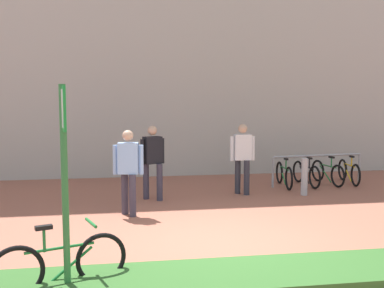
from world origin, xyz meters
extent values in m
plane|color=#9E5B47|center=(0.00, 0.00, 0.00)|extent=(60.00, 60.00, 0.00)
cube|color=#B2ADA3|center=(0.00, 7.06, 5.00)|extent=(28.00, 1.20, 10.00)
cube|color=#336028|center=(-0.04, -1.61, 0.08)|extent=(7.00, 1.10, 0.16)
cylinder|color=#2D7238|center=(-2.26, -1.61, 1.26)|extent=(0.08, 0.08, 2.52)
cube|color=#198C33|center=(-2.26, -1.61, 2.24)|extent=(0.12, 0.36, 0.52)
cube|color=white|center=(-2.26, -1.61, 2.24)|extent=(0.11, 0.30, 0.44)
torus|color=black|center=(-2.84, -1.67, 0.33)|extent=(0.64, 0.28, 0.66)
torus|color=black|center=(-1.88, -1.32, 0.33)|extent=(0.64, 0.28, 0.66)
cylinder|color=#1E7233|center=(-2.36, -1.50, 0.55)|extent=(0.80, 0.32, 0.04)
cylinder|color=#1E7233|center=(-2.26, -1.46, 0.30)|extent=(0.58, 0.24, 0.44)
cylinder|color=#1E7233|center=(-2.53, -1.56, 0.67)|extent=(0.04, 0.04, 0.28)
cube|color=black|center=(-2.53, -1.56, 0.83)|extent=(0.22, 0.14, 0.05)
cylinder|color=#1E7233|center=(-1.99, -1.37, 0.81)|extent=(0.18, 0.41, 0.04)
cylinder|color=#99999E|center=(2.34, 4.31, 0.40)|extent=(0.06, 0.06, 0.80)
cylinder|color=#99999E|center=(4.92, 4.58, 0.40)|extent=(0.06, 0.06, 0.80)
cylinder|color=#99999E|center=(3.63, 4.45, 0.80)|extent=(2.59, 0.34, 0.06)
torus|color=black|center=(2.62, 3.88, 0.30)|extent=(0.11, 0.61, 0.61)
torus|color=black|center=(2.70, 4.82, 0.30)|extent=(0.11, 0.61, 0.61)
cylinder|color=#1E7233|center=(2.66, 4.35, 0.51)|extent=(0.10, 0.77, 0.03)
cylinder|color=#1E7233|center=(2.67, 4.44, 0.27)|extent=(0.08, 0.56, 0.40)
cylinder|color=#1E7233|center=(2.65, 4.18, 0.62)|extent=(0.03, 0.03, 0.26)
cube|color=black|center=(2.65, 4.18, 0.76)|extent=(0.09, 0.19, 0.05)
cylinder|color=#1E7233|center=(2.69, 4.71, 0.75)|extent=(0.39, 0.07, 0.04)
torus|color=black|center=(3.34, 3.95, 0.30)|extent=(0.10, 0.61, 0.61)
torus|color=black|center=(3.27, 4.89, 0.30)|extent=(0.10, 0.61, 0.61)
cylinder|color=black|center=(3.31, 4.42, 0.51)|extent=(0.09, 0.77, 0.03)
cylinder|color=black|center=(3.30, 4.51, 0.27)|extent=(0.08, 0.56, 0.40)
cylinder|color=black|center=(3.32, 4.25, 0.62)|extent=(0.03, 0.03, 0.26)
cube|color=black|center=(3.32, 4.25, 0.76)|extent=(0.09, 0.19, 0.05)
cylinder|color=black|center=(3.28, 4.78, 0.75)|extent=(0.39, 0.07, 0.04)
torus|color=black|center=(4.02, 4.03, 0.30)|extent=(0.14, 0.61, 0.61)
torus|color=black|center=(3.88, 4.96, 0.30)|extent=(0.14, 0.61, 0.61)
cylinder|color=#1E7233|center=(3.95, 4.50, 0.51)|extent=(0.15, 0.77, 0.03)
cylinder|color=#1E7233|center=(3.94, 4.59, 0.27)|extent=(0.11, 0.56, 0.40)
cylinder|color=#1E7233|center=(3.98, 4.33, 0.62)|extent=(0.03, 0.03, 0.26)
cube|color=black|center=(3.98, 4.33, 0.76)|extent=(0.10, 0.19, 0.05)
cylinder|color=#1E7233|center=(3.90, 4.85, 0.75)|extent=(0.39, 0.09, 0.04)
torus|color=black|center=(4.55, 4.08, 0.30)|extent=(0.12, 0.61, 0.61)
torus|color=black|center=(4.65, 5.01, 0.30)|extent=(0.12, 0.61, 0.61)
cylinder|color=gold|center=(4.60, 4.54, 0.51)|extent=(0.12, 0.77, 0.03)
cylinder|color=gold|center=(4.61, 4.63, 0.27)|extent=(0.10, 0.56, 0.40)
cylinder|color=gold|center=(4.58, 4.38, 0.62)|extent=(0.03, 0.03, 0.26)
cube|color=black|center=(4.58, 4.38, 0.76)|extent=(0.09, 0.19, 0.05)
cylinder|color=gold|center=(4.64, 4.90, 0.75)|extent=(0.39, 0.08, 0.04)
cylinder|color=#ADADB2|center=(2.78, 3.28, 0.45)|extent=(0.16, 0.16, 0.90)
cylinder|color=#383342|center=(-1.03, 3.45, 0.42)|extent=(0.14, 0.14, 0.85)
cylinder|color=#383342|center=(-0.74, 3.23, 0.42)|extent=(0.14, 0.14, 0.85)
cube|color=black|center=(-0.88, 3.34, 1.16)|extent=(0.46, 0.38, 0.62)
cylinder|color=black|center=(-1.12, 3.24, 1.13)|extent=(0.09, 0.09, 0.59)
cylinder|color=black|center=(-0.65, 3.45, 1.13)|extent=(0.09, 0.09, 0.59)
sphere|color=tan|center=(-0.88, 3.34, 1.61)|extent=(0.22, 0.22, 0.22)
cylinder|color=#2D2D38|center=(1.23, 3.71, 0.42)|extent=(0.14, 0.14, 0.85)
cylinder|color=#2D2D38|center=(1.40, 3.52, 0.42)|extent=(0.14, 0.14, 0.85)
cube|color=white|center=(1.32, 3.62, 1.16)|extent=(0.41, 0.25, 0.62)
cylinder|color=white|center=(1.06, 3.62, 1.13)|extent=(0.09, 0.09, 0.59)
cylinder|color=white|center=(1.58, 3.61, 1.13)|extent=(0.09, 0.09, 0.59)
sphere|color=tan|center=(1.32, 3.62, 1.61)|extent=(0.22, 0.22, 0.22)
cylinder|color=#383342|center=(-1.54, 2.15, 0.42)|extent=(0.14, 0.14, 0.85)
cylinder|color=#383342|center=(-1.39, 1.93, 0.42)|extent=(0.14, 0.14, 0.85)
cube|color=#8CB2E5|center=(-1.46, 2.04, 1.16)|extent=(0.43, 0.30, 0.62)
cylinder|color=#8CB2E5|center=(-1.72, 2.07, 1.13)|extent=(0.09, 0.09, 0.59)
cylinder|color=#8CB2E5|center=(-1.20, 2.00, 1.13)|extent=(0.09, 0.09, 0.59)
sphere|color=tan|center=(-1.46, 2.04, 1.61)|extent=(0.22, 0.22, 0.22)
camera|label=1|loc=(-1.61, -7.07, 2.38)|focal=42.81mm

